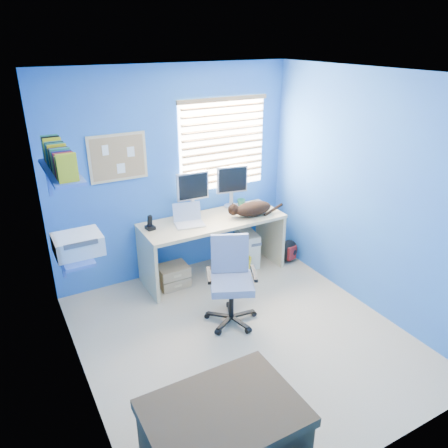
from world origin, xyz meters
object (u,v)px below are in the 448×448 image
laptop (189,216)px  cat (253,209)px  desk (213,247)px  office_chair (231,291)px  tower_pc (247,247)px

laptop → cat: (0.81, -0.11, -0.02)m
desk → office_chair: bearing=-106.7°
desk → laptop: bearing=-177.7°
laptop → tower_pc: size_ratio=0.73×
desk → laptop: size_ratio=5.27×
laptop → tower_pc: (0.83, 0.05, -0.62)m
tower_pc → office_chair: 1.26m
desk → office_chair: office_chair is taller
cat → desk: bearing=179.2°
desk → tower_pc: size_ratio=3.86×
tower_pc → cat: bearing=-89.1°
laptop → office_chair: size_ratio=0.37×
tower_pc → office_chair: office_chair is taller
cat → office_chair: cat is taller
desk → office_chair: 0.98m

